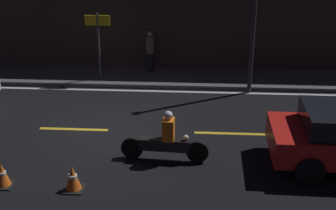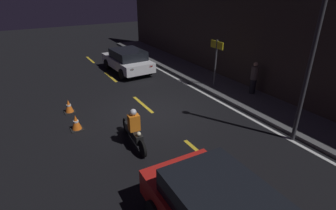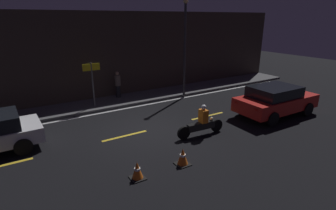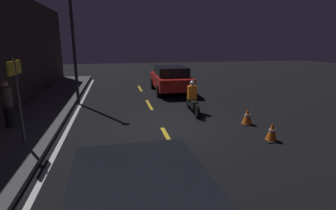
# 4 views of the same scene
# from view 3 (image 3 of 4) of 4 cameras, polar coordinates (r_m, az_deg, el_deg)

# --- Properties ---
(ground_plane) EXTENTS (56.00, 56.00, 0.00)m
(ground_plane) POSITION_cam_3_polar(r_m,az_deg,el_deg) (11.62, -4.79, -5.62)
(ground_plane) COLOR black
(raised_curb) EXTENTS (28.00, 2.16, 0.13)m
(raised_curb) POSITION_cam_3_polar(r_m,az_deg,el_deg) (15.56, -12.49, 0.59)
(raised_curb) COLOR #4C4C4F
(raised_curb) RESTS_ON ground
(building_front) EXTENTS (28.00, 0.30, 5.11)m
(building_front) POSITION_cam_3_polar(r_m,az_deg,el_deg) (16.16, -14.60, 10.17)
(building_front) COLOR #382D28
(building_front) RESTS_ON ground
(lane_dash_b) EXTENTS (2.00, 0.14, 0.01)m
(lane_dash_b) POSITION_cam_3_polar(r_m,az_deg,el_deg) (10.65, -32.72, -11.12)
(lane_dash_b) COLOR gold
(lane_dash_b) RESTS_ON ground
(lane_dash_c) EXTENTS (2.00, 0.14, 0.01)m
(lane_dash_c) POSITION_cam_3_polar(r_m,az_deg,el_deg) (11.25, -9.36, -6.65)
(lane_dash_c) COLOR gold
(lane_dash_c) RESTS_ON ground
(lane_dash_d) EXTENTS (2.00, 0.14, 0.01)m
(lane_dash_d) POSITION_cam_3_polar(r_m,az_deg,el_deg) (13.43, 8.63, -2.36)
(lane_dash_d) COLOR gold
(lane_dash_d) RESTS_ON ground
(lane_dash_e) EXTENTS (2.00, 0.14, 0.01)m
(lane_dash_e) POSITION_cam_3_polar(r_m,az_deg,el_deg) (16.57, 20.65, 0.69)
(lane_dash_e) COLOR gold
(lane_dash_e) RESTS_ON ground
(lane_solid_kerb) EXTENTS (25.20, 0.14, 0.01)m
(lane_solid_kerb) POSITION_cam_3_polar(r_m,az_deg,el_deg) (14.39, -10.68, -1.03)
(lane_solid_kerb) COLOR silver
(lane_solid_kerb) RESTS_ON ground
(taxi_red) EXTENTS (4.30, 2.10, 1.53)m
(taxi_red) POSITION_cam_3_polar(r_m,az_deg,el_deg) (14.19, 22.35, 1.06)
(taxi_red) COLOR red
(taxi_red) RESTS_ON ground
(motorcycle) EXTENTS (2.23, 0.38, 1.35)m
(motorcycle) POSITION_cam_3_polar(r_m,az_deg,el_deg) (11.04, 7.26, -3.99)
(motorcycle) COLOR black
(motorcycle) RESTS_ON ground
(traffic_cone_near) EXTENTS (0.45, 0.45, 0.58)m
(traffic_cone_near) POSITION_cam_3_polar(r_m,az_deg,el_deg) (8.34, -6.70, -13.98)
(traffic_cone_near) COLOR black
(traffic_cone_near) RESTS_ON ground
(traffic_cone_mid) EXTENTS (0.47, 0.47, 0.60)m
(traffic_cone_mid) POSITION_cam_3_polar(r_m,az_deg,el_deg) (8.99, 3.23, -11.17)
(traffic_cone_mid) COLOR black
(traffic_cone_mid) RESTS_ON ground
(pedestrian) EXTENTS (0.34, 0.34, 1.57)m
(pedestrian) POSITION_cam_3_polar(r_m,az_deg,el_deg) (16.05, -10.86, 4.43)
(pedestrian) COLOR black
(pedestrian) RESTS_ON raised_curb
(shop_sign) EXTENTS (0.90, 0.08, 2.40)m
(shop_sign) POSITION_cam_3_polar(r_m,az_deg,el_deg) (14.43, -16.21, 6.11)
(shop_sign) COLOR #4C4C51
(shop_sign) RESTS_ON raised_curb
(street_lamp) EXTENTS (0.28, 0.28, 5.76)m
(street_lamp) POSITION_cam_3_polar(r_m,az_deg,el_deg) (15.80, 3.69, 13.02)
(street_lamp) COLOR #333338
(street_lamp) RESTS_ON ground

